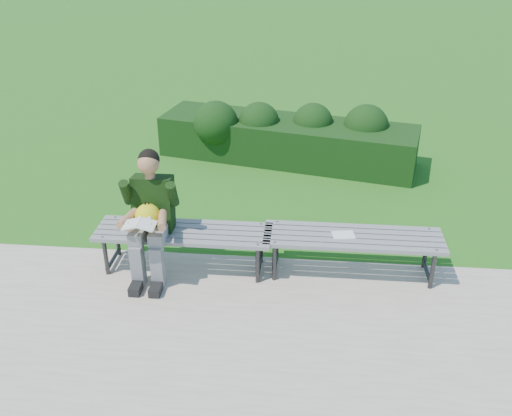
# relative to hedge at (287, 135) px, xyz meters

# --- Properties ---
(ground) EXTENTS (80.00, 80.00, 0.00)m
(ground) POSITION_rel_hedge_xyz_m (-0.27, -2.81, -0.39)
(ground) COLOR #2A6F1D
(ground) RESTS_ON ground
(walkway) EXTENTS (30.00, 3.50, 0.02)m
(walkway) POSITION_rel_hedge_xyz_m (-0.27, -4.56, -0.38)
(walkway) COLOR beige
(walkway) RESTS_ON ground
(hedge) EXTENTS (3.91, 1.76, 0.90)m
(hedge) POSITION_rel_hedge_xyz_m (0.00, 0.00, 0.00)
(hedge) COLOR #1A3C15
(hedge) RESTS_ON ground
(bench_left) EXTENTS (1.80, 0.50, 0.46)m
(bench_left) POSITION_rel_hedge_xyz_m (-0.92, -3.09, 0.03)
(bench_left) COLOR gray
(bench_left) RESTS_ON walkway
(bench_right) EXTENTS (1.80, 0.50, 0.46)m
(bench_right) POSITION_rel_hedge_xyz_m (0.80, -3.03, 0.03)
(bench_right) COLOR gray
(bench_right) RESTS_ON walkway
(seated_boy) EXTENTS (0.56, 0.76, 1.31)m
(seated_boy) POSITION_rel_hedge_xyz_m (-1.22, -3.19, 0.33)
(seated_boy) COLOR slate
(seated_boy) RESTS_ON walkway
(paper_sheet) EXTENTS (0.24, 0.19, 0.01)m
(paper_sheet) POSITION_rel_hedge_xyz_m (0.70, -3.03, 0.09)
(paper_sheet) COLOR white
(paper_sheet) RESTS_ON bench_right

